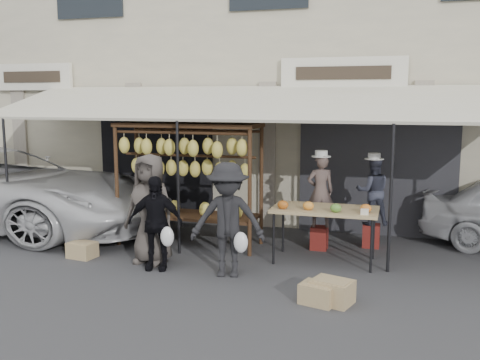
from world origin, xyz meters
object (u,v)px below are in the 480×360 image
object	(u,v)px
crate_near_b	(332,292)
crate_far	(82,250)
vendor_left	(320,191)
vendor_right	(373,191)
banana_rack	(188,160)
customer_left	(150,209)
customer_right	(228,220)
produce_table	(325,211)
customer_mid	(155,223)
crate_near_a	(318,294)

from	to	relation	value
crate_near_b	crate_far	size ratio (longest dim) A/B	1.17
vendor_left	vendor_right	size ratio (longest dim) A/B	1.06
banana_rack	vendor_left	world-z (taller)	banana_rack
vendor_right	customer_left	bearing A→B (deg)	17.41
customer_left	customer_right	xyz separation A→B (m)	(1.41, -0.27, -0.03)
customer_right	vendor_left	bearing A→B (deg)	47.43
crate_far	vendor_right	bearing A→B (deg)	23.84
banana_rack	produce_table	xyz separation A→B (m)	(2.51, -0.33, -0.71)
vendor_right	customer_mid	bearing A→B (deg)	22.49
customer_mid	vendor_right	bearing A→B (deg)	25.19
crate_far	customer_right	bearing A→B (deg)	-3.96
customer_mid	crate_near_a	xyz separation A→B (m)	(2.67, -0.73, -0.61)
banana_rack	customer_mid	world-z (taller)	banana_rack
crate_near_b	crate_near_a	bearing A→B (deg)	-156.99
produce_table	crate_far	bearing A→B (deg)	-167.12
crate_far	crate_near_b	bearing A→B (deg)	-11.03
vendor_right	customer_mid	distance (m)	3.92
produce_table	vendor_left	bearing A→B (deg)	103.54
customer_mid	customer_left	bearing A→B (deg)	118.36
crate_near_a	vendor_left	bearing A→B (deg)	97.85
crate_near_a	crate_near_b	xyz separation A→B (m)	(0.17, 0.07, 0.02)
vendor_right	crate_far	size ratio (longest dim) A/B	2.77
banana_rack	vendor_right	bearing A→B (deg)	14.41
produce_table	crate_near_b	xyz separation A→B (m)	(0.35, -1.74, -0.71)
vendor_right	crate_near_a	world-z (taller)	vendor_right
banana_rack	crate_near_a	distance (m)	3.73
customer_mid	crate_near_a	bearing A→B (deg)	-25.07
crate_near_a	crate_near_b	bearing A→B (deg)	23.01
produce_table	crate_far	size ratio (longest dim) A/B	3.86
vendor_left	produce_table	bearing A→B (deg)	83.56
customer_right	crate_near_b	distance (m)	1.92
produce_table	customer_right	world-z (taller)	customer_right
customer_left	crate_far	distance (m)	1.46
customer_right	crate_near_a	world-z (taller)	customer_right
vendor_right	customer_right	bearing A→B (deg)	35.56
banana_rack	crate_near_a	xyz separation A→B (m)	(2.69, -2.14, -1.44)
customer_mid	crate_far	xyz separation A→B (m)	(-1.46, 0.19, -0.61)
banana_rack	produce_table	distance (m)	2.63
customer_mid	produce_table	bearing A→B (deg)	13.73
customer_left	customer_mid	world-z (taller)	customer_left
banana_rack	customer_right	size ratio (longest dim) A/B	1.50
customer_left	customer_right	world-z (taller)	customer_left
banana_rack	crate_near_a	world-z (taller)	banana_rack
vendor_left	customer_mid	distance (m)	2.97
produce_table	customer_mid	size ratio (longest dim) A/B	1.14
produce_table	vendor_right	world-z (taller)	vendor_right
customer_left	crate_near_b	distance (m)	3.28
customer_mid	banana_rack	bearing A→B (deg)	80.77
vendor_left	crate_near_a	bearing A→B (deg)	77.87
banana_rack	customer_mid	distance (m)	1.64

